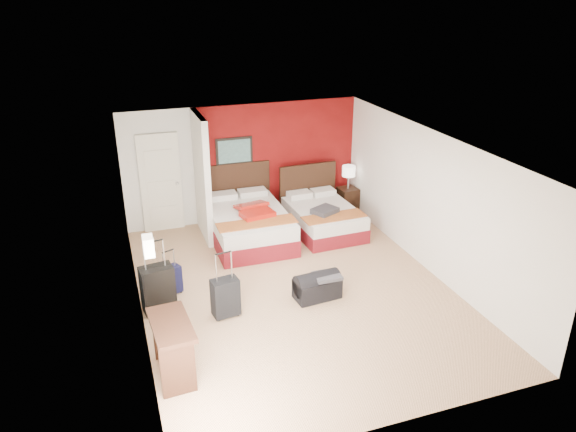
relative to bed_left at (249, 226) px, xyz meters
name	(u,v)px	position (x,y,z in m)	size (l,w,h in m)	color
ground	(295,289)	(0.23, -2.10, -0.32)	(6.50, 6.50, 0.00)	#D9AF85
room_walls	(192,201)	(-1.18, -0.68, 0.94)	(5.02, 6.52, 2.50)	silver
red_accent_panel	(277,160)	(0.98, 1.13, 0.93)	(3.50, 0.04, 2.50)	maroon
partition_wall	(202,178)	(-0.77, 0.51, 0.93)	(0.12, 1.20, 2.50)	silver
entry_door	(161,183)	(-1.52, 1.10, 0.71)	(0.82, 0.06, 2.05)	silver
bed_left	(249,226)	(0.00, 0.00, 0.00)	(1.47, 2.10, 0.63)	silver
bed_right	(323,219)	(1.58, -0.08, -0.05)	(1.24, 1.76, 0.53)	white
red_suitcase_open	(254,210)	(0.10, -0.10, 0.37)	(0.61, 0.85, 0.11)	#B1190F
jacket_bundle	(325,211)	(1.48, -0.38, 0.27)	(0.47, 0.38, 0.11)	#3A393E
nightstand	(347,200)	(2.49, 0.72, -0.04)	(0.40, 0.40, 0.56)	black
table_lamp	(349,177)	(2.49, 0.72, 0.50)	(0.29, 0.29, 0.52)	white
suitcase_black	(158,290)	(-2.00, -2.02, 0.06)	(0.50, 0.31, 0.74)	black
suitcase_charcoal	(226,299)	(-1.04, -2.49, -0.01)	(0.41, 0.25, 0.60)	black
suitcase_navy	(171,281)	(-1.75, -1.57, -0.08)	(0.34, 0.21, 0.47)	black
duffel_bag	(317,287)	(0.48, -2.46, -0.13)	(0.74, 0.39, 0.37)	black
jacket_draped	(327,276)	(0.63, -2.51, 0.09)	(0.42, 0.36, 0.06)	#3F3E43
desk	(173,349)	(-1.99, -3.62, 0.08)	(0.48, 0.96, 0.80)	#331A11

